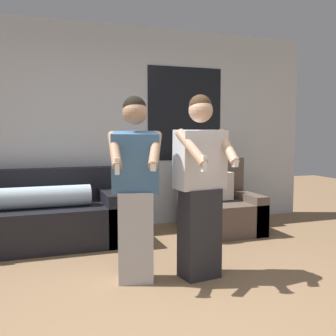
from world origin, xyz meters
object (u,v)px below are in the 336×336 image
armchair (219,208)px  person_right (200,187)px  couch (44,218)px  person_left (135,189)px

armchair → person_right: 1.73m
couch → armchair: bearing=-4.4°
couch → person_left: (0.71, -1.47, 0.50)m
couch → person_right: person_right is taller
couch → armchair: size_ratio=1.98×
armchair → person_right: (-0.90, -1.39, 0.51)m
couch → person_left: person_left is taller
armchair → person_right: bearing=-122.7°
person_right → person_left: bearing=171.2°
person_left → person_right: size_ratio=0.99×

